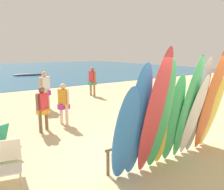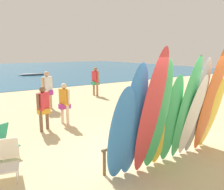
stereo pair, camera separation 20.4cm
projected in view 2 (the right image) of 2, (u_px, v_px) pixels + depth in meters
The scene contains 21 objects.
ground at pixel (27, 86), 17.10m from camera, with size 60.00×60.00×0.00m, color #D3BC8C.
surfboard_rack at pixel (159, 138), 5.53m from camera, with size 3.29×0.07×0.59m.
surfboard_blue_0 at pixel (121, 136), 4.28m from camera, with size 0.55×0.07×2.06m, color #337AD1.
surfboard_blue_1 at pixel (133, 123), 4.39m from camera, with size 0.53×0.06×2.47m, color #337AD1.
surfboard_red_2 at pixel (150, 115), 4.41m from camera, with size 0.51×0.06×2.77m, color #D13D42.
surfboard_green_3 at pixel (157, 118), 4.66m from camera, with size 0.54×0.07×2.52m, color #38B266.
surfboard_yellow_4 at pixel (161, 123), 4.95m from camera, with size 0.50×0.07×2.08m, color yellow.
surfboard_green_5 at pixel (171, 120), 5.05m from camera, with size 0.48×0.07×2.17m, color #38B266.
surfboard_green_6 at pixel (186, 110), 5.14m from camera, with size 0.53×0.07×2.59m, color #38B266.
surfboard_white_7 at pixel (193, 117), 5.34m from camera, with size 0.51×0.07×2.16m, color white.
surfboard_grey_8 at pixel (197, 108), 5.47m from camera, with size 0.52×0.08×2.51m, color #999EA3.
surfboard_orange_9 at pixel (210, 101), 5.53m from camera, with size 0.54×0.06×2.85m, color orange.
surfboard_yellow_10 at pixel (211, 114), 5.85m from camera, with size 0.57×0.07×2.02m, color yellow.
beachgoer_by_water at pixel (95, 79), 13.21m from camera, with size 0.45×0.64×1.71m.
beachgoer_near_rack at pixel (43, 105), 7.32m from camera, with size 0.49×0.36×1.50m.
beachgoer_midbeach at pixel (47, 88), 10.06m from camera, with size 0.59×0.41×1.74m.
beachgoer_photographing at pixel (162, 97), 8.14m from camera, with size 0.43×0.53×1.66m.
beachgoer_strolling at pixel (64, 101), 7.98m from camera, with size 0.39×0.55×1.50m.
beach_chair_red at pixel (2, 140), 5.54m from camera, with size 0.72×0.82×0.82m.
beach_chair_blue at pixel (6, 158), 4.60m from camera, with size 0.63×0.74×0.84m.
distant_boat at pixel (34, 74), 24.85m from camera, with size 3.33×1.06×0.26m.
Camera 2 is at (-3.84, -3.72, 2.59)m, focal length 35.67 mm.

